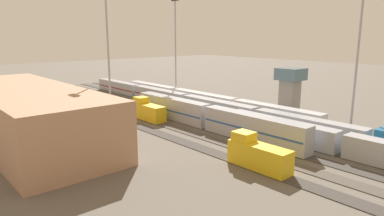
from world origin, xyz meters
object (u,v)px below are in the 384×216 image
train_on_track_3 (208,117)px  maintenance_shed (27,114)px  light_mast_2 (175,36)px  train_on_track_1 (211,107)px  train_on_track_0 (203,100)px  train_on_track_5 (258,155)px  light_mast_1 (107,38)px  train_on_track_4 (148,111)px  control_tower (290,87)px  light_mast_0 (360,31)px  train_on_track_2 (342,144)px

train_on_track_3 → maintenance_shed: bearing=60.8°
light_mast_2 → train_on_track_1: bearing=161.4°
train_on_track_0 → train_on_track_3: bearing=139.5°
train_on_track_0 → train_on_track_5: (-38.51, 25.00, 0.14)m
light_mast_1 → train_on_track_4: bearing=-114.6°
light_mast_1 → light_mast_2: bearing=-64.4°
maintenance_shed → light_mast_2: bearing=-71.8°
train_on_track_5 → control_tower: size_ratio=0.87×
light_mast_1 → control_tower: light_mast_1 is taller
control_tower → train_on_track_0: bearing=29.2°
train_on_track_3 → light_mast_0: bearing=-140.7°
train_on_track_2 → train_on_track_4: (41.74, 10.00, 0.14)m
control_tower → train_on_track_2: bearing=138.3°
light_mast_0 → light_mast_1: size_ratio=1.08×
train_on_track_2 → train_on_track_5: bearing=69.3°
train_on_track_4 → light_mast_2: 34.17m
train_on_track_3 → control_tower: (-2.64, -26.33, 4.20)m
train_on_track_3 → train_on_track_5: same height
train_on_track_1 → train_on_track_0: size_ratio=1.61×
light_mast_1 → train_on_track_2: bearing=-158.7°
train_on_track_0 → light_mast_2: 23.72m
train_on_track_2 → train_on_track_5: (5.65, 15.00, 0.14)m
train_on_track_2 → light_mast_0: size_ratio=1.45×
train_on_track_3 → light_mast_0: size_ratio=1.45×
light_mast_0 → control_tower: bearing=-22.9°
train_on_track_3 → light_mast_1: bearing=34.1°
train_on_track_0 → train_on_track_4: bearing=96.9°
train_on_track_5 → control_tower: (18.27, -36.33, 4.65)m
train_on_track_5 → maintenance_shed: bearing=28.7°
train_on_track_4 → control_tower: size_ratio=0.87×
train_on_track_4 → control_tower: 36.34m
maintenance_shed → train_on_track_0: bearing=-89.6°
train_on_track_0 → light_mast_1: bearing=87.8°
train_on_track_3 → light_mast_0: (-22.13, -18.10, 17.62)m
train_on_track_0 → light_mast_2: bearing=-11.4°
train_on_track_0 → train_on_track_3: (-17.59, 15.00, 0.59)m
train_on_track_0 → control_tower: control_tower is taller
train_on_track_0 → train_on_track_3: 23.12m
train_on_track_5 → train_on_track_4: (36.09, -5.00, 0.00)m
train_on_track_4 → light_mast_2: size_ratio=0.32×
train_on_track_0 → control_tower: size_ratio=6.19×
light_mast_2 → maintenance_shed: size_ratio=0.61×
train_on_track_4 → light_mast_2: (18.25, -23.19, 17.22)m
train_on_track_4 → control_tower: control_tower is taller
train_on_track_5 → light_mast_0: size_ratio=0.31×
train_on_track_1 → light_mast_1: size_ratio=3.80×
maintenance_shed → train_on_track_3: bearing=-119.2°
train_on_track_3 → train_on_track_5: 23.19m
train_on_track_0 → light_mast_2: (15.84, -3.19, 17.36)m
train_on_track_5 → maintenance_shed: 43.63m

